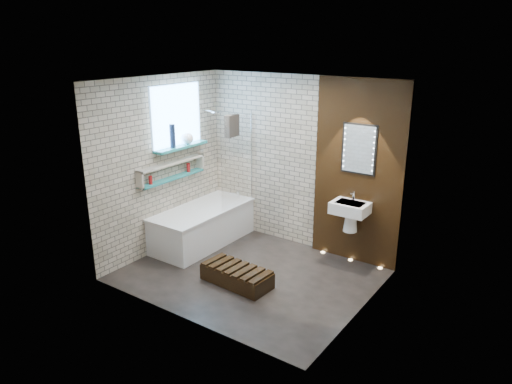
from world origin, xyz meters
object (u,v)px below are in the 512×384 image
Objects in this scene: bath_screen at (237,162)px; bathtub at (203,225)px; led_mirror at (359,149)px; walnut_step at (237,276)px; washbasin at (350,212)px.

bathtub is at bearing -128.90° from bath_screen.
bathtub is 2.68m from led_mirror.
walnut_step is at bearing -53.70° from bath_screen.
led_mirror is at bearing 19.78° from bathtub.
led_mirror reaches higher than washbasin.
washbasin is (2.17, 0.62, 0.50)m from bathtub.
bathtub is at bearing -163.99° from washbasin.
washbasin is 0.83× the size of led_mirror.
bath_screen is at bearing -169.34° from led_mirror.
washbasin is at bearing 16.01° from bathtub.
led_mirror is at bearing 90.00° from washbasin.
led_mirror is (2.17, 0.78, 1.36)m from bathtub.
bath_screen is 1.48× the size of walnut_step.
bathtub is 1.45m from walnut_step.
walnut_step is (-0.95, -1.53, -1.55)m from led_mirror.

